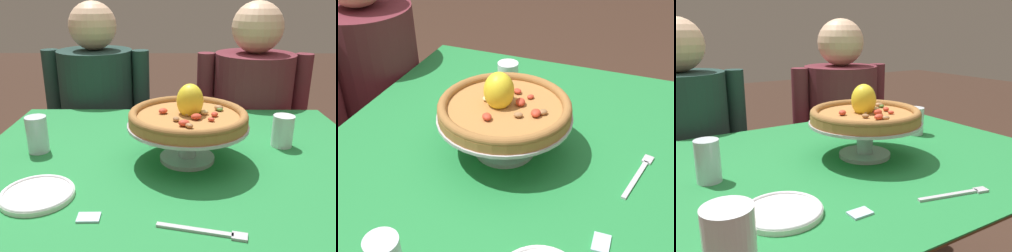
# 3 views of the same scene
# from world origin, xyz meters

# --- Properties ---
(dining_table) EXTENTS (1.22, 0.97, 0.75)m
(dining_table) POSITION_xyz_m (0.00, 0.00, 0.64)
(dining_table) COLOR brown
(dining_table) RESTS_ON ground
(pizza_stand) EXTENTS (0.35, 0.35, 0.11)m
(pizza_stand) POSITION_xyz_m (0.03, -0.01, 0.83)
(pizza_stand) COLOR #B7B7C1
(pizza_stand) RESTS_ON dining_table
(pizza) EXTENTS (0.34, 0.34, 0.11)m
(pizza) POSITION_xyz_m (0.04, -0.01, 0.88)
(pizza) COLOR #AD753D
(pizza) RESTS_ON pizza_stand
(water_glass_side_right) EXTENTS (0.07, 0.07, 0.10)m
(water_glass_side_right) POSITION_xyz_m (0.34, 0.10, 0.79)
(water_glass_side_right) COLOR white
(water_glass_side_right) RESTS_ON dining_table
(water_glass_side_left) EXTENTS (0.06, 0.06, 0.11)m
(water_glass_side_left) POSITION_xyz_m (-0.42, 0.05, 0.80)
(water_glass_side_left) COLOR silver
(water_glass_side_left) RESTS_ON dining_table
(side_plate) EXTENTS (0.18, 0.18, 0.02)m
(side_plate) POSITION_xyz_m (-0.34, -0.22, 0.76)
(side_plate) COLOR white
(side_plate) RESTS_ON dining_table
(dinner_fork) EXTENTS (0.19, 0.06, 0.01)m
(dinner_fork) POSITION_xyz_m (0.06, -0.36, 0.75)
(dinner_fork) COLOR #B7B7C1
(dinner_fork) RESTS_ON dining_table
(sugar_packet) EXTENTS (0.05, 0.04, 0.00)m
(sugar_packet) POSITION_xyz_m (-0.19, -0.31, 0.75)
(sugar_packet) COLOR silver
(sugar_packet) RESTS_ON dining_table
(diner_left) EXTENTS (0.51, 0.37, 1.18)m
(diner_left) POSITION_xyz_m (-0.37, 0.71, 0.58)
(diner_left) COLOR #1E3833
(diner_left) RESTS_ON ground
(diner_right) EXTENTS (0.52, 0.38, 1.19)m
(diner_right) POSITION_xyz_m (0.37, 0.67, 0.59)
(diner_right) COLOR navy
(diner_right) RESTS_ON ground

